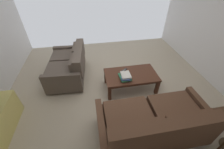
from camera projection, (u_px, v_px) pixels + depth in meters
ground_plane at (114, 91)px, 3.35m from camera, size 5.01×5.14×0.01m
sofa_main at (154, 124)px, 2.27m from camera, size 1.80×0.86×0.81m
loveseat_near at (69, 66)px, 3.56m from camera, size 0.95×1.42×0.80m
coffee_table at (131, 76)px, 3.22m from camera, size 1.18×0.66×0.41m
book_stack at (125, 77)px, 3.03m from camera, size 0.25×0.32×0.11m
tv_remote at (124, 70)px, 3.29m from camera, size 0.15×0.13×0.02m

